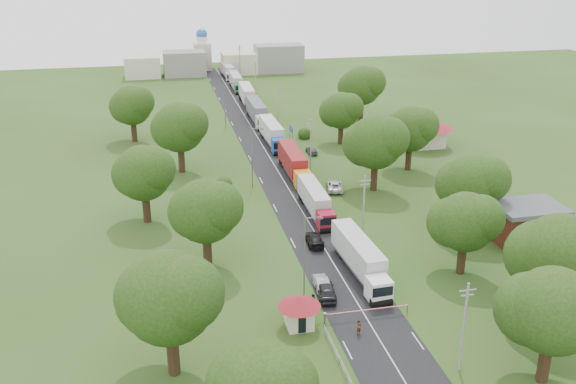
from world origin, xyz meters
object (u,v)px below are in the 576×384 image
object	(u,v)px
boom_barrier	(354,312)
guard_booth	(299,308)
info_sign	(291,132)
pedestrian_near	(359,328)
car_lane_front	(326,290)
truck_0	(360,258)
car_lane_mid	(321,283)

from	to	relation	value
boom_barrier	guard_booth	size ratio (longest dim) A/B	2.10
info_sign	pedestrian_near	bearing A→B (deg)	-96.32
car_lane_front	pedestrian_near	world-z (taller)	car_lane_front
guard_booth	pedestrian_near	size ratio (longest dim) A/B	2.72
truck_0	car_lane_mid	world-z (taller)	truck_0
car_lane_front	pedestrian_near	xyz separation A→B (m)	(1.25, -7.78, -0.02)
guard_booth	car_lane_front	distance (m)	6.67
truck_0	car_lane_mid	distance (m)	5.90
car_lane_front	guard_booth	bearing A→B (deg)	57.39
boom_barrier	guard_booth	world-z (taller)	guard_booth
guard_booth	pedestrian_near	distance (m)	6.26
guard_booth	info_sign	distance (m)	61.27
info_sign	car_lane_front	distance (m)	55.65
car_lane_front	info_sign	bearing A→B (deg)	-91.07
boom_barrier	info_sign	xyz separation A→B (m)	(6.56, 60.00, 2.11)
car_lane_front	car_lane_mid	world-z (taller)	car_lane_front
boom_barrier	car_lane_front	distance (m)	5.26
guard_booth	car_lane_mid	size ratio (longest dim) A/B	1.06
boom_barrier	car_lane_mid	xyz separation A→B (m)	(-1.64, 7.00, -0.21)
guard_booth	boom_barrier	bearing A→B (deg)	0.01
info_sign	truck_0	bearing A→B (deg)	-93.29
boom_barrier	car_lane_front	size ratio (longest dim) A/B	1.90
guard_booth	pedestrian_near	bearing A→B (deg)	-27.06
guard_booth	car_lane_front	xyz separation A→B (m)	(4.20, 5.00, -1.34)
pedestrian_near	boom_barrier	bearing A→B (deg)	44.55
car_lane_front	pedestrian_near	size ratio (longest dim) A/B	3.00
car_lane_mid	pedestrian_near	world-z (taller)	pedestrian_near
info_sign	car_lane_mid	size ratio (longest dim) A/B	0.99
info_sign	car_lane_front	bearing A→B (deg)	-98.48
boom_barrier	car_lane_front	world-z (taller)	car_lane_front
boom_barrier	pedestrian_near	world-z (taller)	pedestrian_near
boom_barrier	info_sign	distance (m)	60.39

